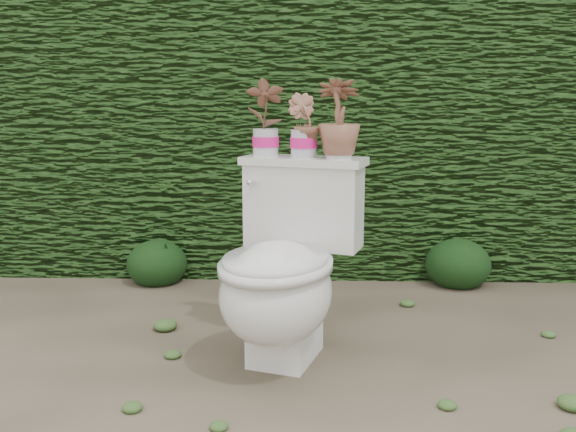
{
  "coord_description": "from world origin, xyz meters",
  "views": [
    {
      "loc": [
        0.07,
        -2.35,
        1.03
      ],
      "look_at": [
        -0.01,
        0.15,
        0.55
      ],
      "focal_mm": 40.0,
      "sensor_mm": 36.0,
      "label": 1
    }
  ],
  "objects_px": {
    "toilet": "(284,273)",
    "potted_plant_left": "(265,119)",
    "potted_plant_right": "(339,121)",
    "potted_plant_center": "(304,127)"
  },
  "relations": [
    {
      "from": "toilet",
      "to": "potted_plant_left",
      "type": "relative_size",
      "value": 2.62
    },
    {
      "from": "toilet",
      "to": "potted_plant_left",
      "type": "xyz_separation_m",
      "value": [
        -0.08,
        0.28,
        0.57
      ]
    },
    {
      "from": "potted_plant_left",
      "to": "potted_plant_right",
      "type": "distance_m",
      "value": 0.31
    },
    {
      "from": "potted_plant_right",
      "to": "potted_plant_center",
      "type": "bearing_deg",
      "value": -14.12
    },
    {
      "from": "toilet",
      "to": "potted_plant_center",
      "type": "bearing_deg",
      "value": 90.02
    },
    {
      "from": "potted_plant_center",
      "to": "potted_plant_right",
      "type": "bearing_deg",
      "value": -171.61
    },
    {
      "from": "potted_plant_left",
      "to": "potted_plant_right",
      "type": "xyz_separation_m",
      "value": [
        0.3,
        -0.09,
        -0.0
      ]
    },
    {
      "from": "potted_plant_center",
      "to": "potted_plant_left",
      "type": "bearing_deg",
      "value": 8.39
    },
    {
      "from": "potted_plant_left",
      "to": "potted_plant_center",
      "type": "bearing_deg",
      "value": 168.56
    },
    {
      "from": "potted_plant_left",
      "to": "potted_plant_center",
      "type": "xyz_separation_m",
      "value": [
        0.16,
        -0.05,
        -0.03
      ]
    }
  ]
}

